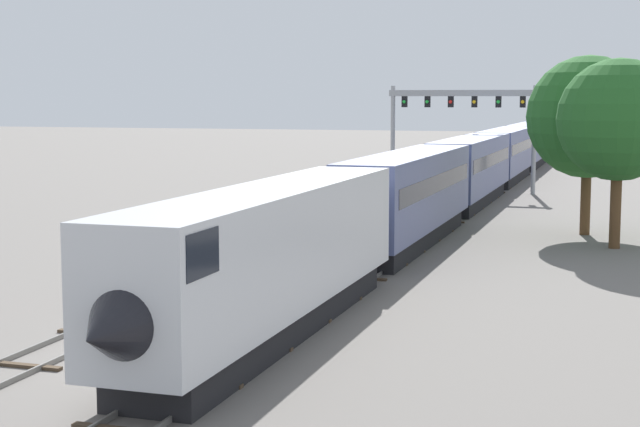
# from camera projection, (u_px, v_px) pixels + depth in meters

# --- Properties ---
(ground_plane) EXTENTS (400.00, 400.00, 0.00)m
(ground_plane) POSITION_uv_depth(u_px,v_px,m) (164.00, 359.00, 28.72)
(ground_plane) COLOR slate
(track_main) EXTENTS (2.60, 200.00, 0.16)m
(track_main) POSITION_uv_depth(u_px,v_px,m) (499.00, 186.00, 84.87)
(track_main) COLOR slate
(track_main) RESTS_ON ground
(track_near) EXTENTS (2.60, 160.00, 0.16)m
(track_near) POSITION_uv_depth(u_px,v_px,m) (381.00, 208.00, 67.61)
(track_near) COLOR slate
(track_near) RESTS_ON ground
(passenger_train) EXTENTS (3.04, 143.77, 4.80)m
(passenger_train) POSITION_uv_depth(u_px,v_px,m) (507.00, 153.00, 89.88)
(passenger_train) COLOR silver
(passenger_train) RESTS_ON ground
(signal_gantry) EXTENTS (12.10, 0.49, 8.62)m
(signal_gantry) POSITION_uv_depth(u_px,v_px,m) (462.00, 114.00, 78.94)
(signal_gantry) COLOR #999BA0
(signal_gantry) RESTS_ON ground
(trackside_tree_left) EXTENTS (6.81, 6.81, 10.00)m
(trackside_tree_left) POSITION_uv_depth(u_px,v_px,m) (588.00, 117.00, 54.14)
(trackside_tree_left) COLOR brown
(trackside_tree_left) RESTS_ON ground
(trackside_tree_mid) EXTENTS (6.19, 6.19, 9.64)m
(trackside_tree_mid) POSITION_uv_depth(u_px,v_px,m) (619.00, 120.00, 49.17)
(trackside_tree_mid) COLOR brown
(trackside_tree_mid) RESTS_ON ground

